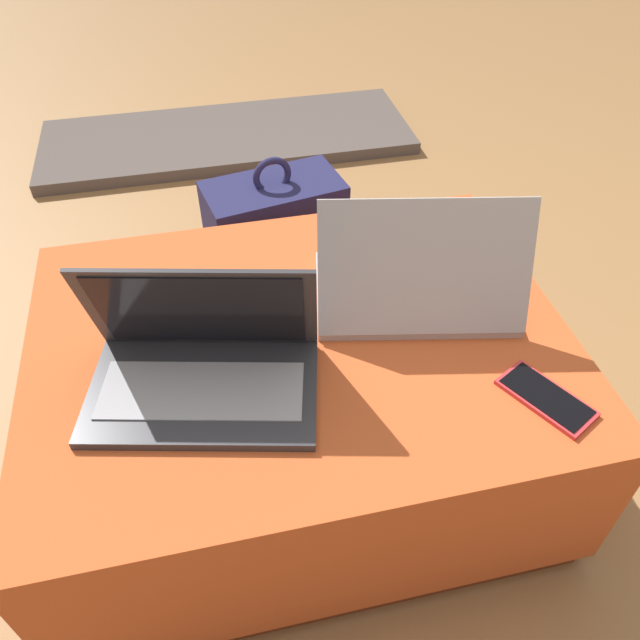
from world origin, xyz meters
The scene contains 7 objects.
ground_plane centered at (0.00, 0.00, 0.00)m, with size 14.00×14.00×0.00m, color #9E7042.
ottoman centered at (0.00, 0.00, 0.19)m, with size 0.97×0.74×0.38m.
laptop_near centered at (-0.17, -0.08, 0.43)m, with size 0.41×0.30×0.23m.
laptop_far centered at (0.23, 0.03, 0.43)m, with size 0.41×0.31×0.24m.
cell_phone centered at (0.36, -0.24, 0.39)m, with size 0.14×0.17×0.01m.
backpack centered at (0.03, 0.52, 0.19)m, with size 0.36×0.27×0.46m.
fireplace_hearth centered at (0.00, 1.48, 0.02)m, with size 1.40×0.50×0.04m.
Camera 1 is at (-0.14, -0.78, 1.17)m, focal length 35.00 mm.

